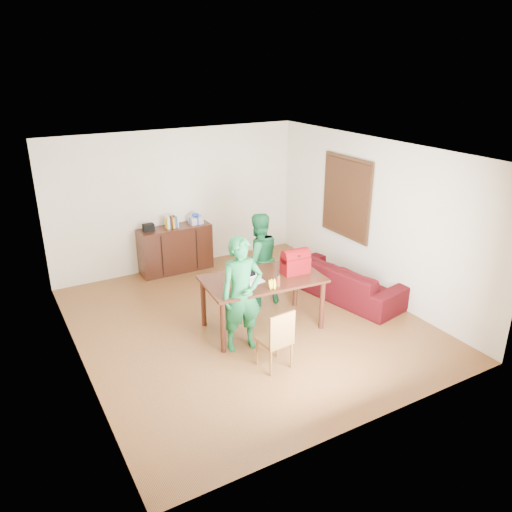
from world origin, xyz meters
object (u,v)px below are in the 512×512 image
laptop (252,279)px  bottle (278,280)px  person_near (242,294)px  table (263,284)px  sofa (345,280)px  person_far (258,259)px  chair (275,350)px  red_bag (295,264)px

laptop → bottle: (0.25, -0.32, 0.05)m
person_near → laptop: 0.46m
table → sofa: bearing=11.6°
laptop → bottle: size_ratio=1.76×
table → bottle: bearing=-78.6°
person_far → table: bearing=69.4°
chair → person_near: 0.90m
sofa → bottle: bearing=96.8°
bottle → sofa: 1.95m
person_far → chair: bearing=71.4°
bottle → sofa: bearing=18.2°
table → person_far: size_ratio=1.17×
person_far → bottle: 1.18m
person_near → sofa: bearing=22.5°
table → red_bag: red_bag is taller
chair → bottle: bearing=51.4°
chair → person_far: size_ratio=0.55×
table → person_far: 0.85m
bottle → laptop: bearing=128.4°
table → bottle: size_ratio=9.71×
red_bag → sofa: 1.47m
laptop → sofa: 2.10m
person_far → sofa: 1.62m
table → chair: (-0.40, -1.02, -0.47)m
laptop → red_bag: red_bag is taller
person_near → red_bag: size_ratio=4.05×
table → laptop: laptop is taller
chair → sofa: 2.52m
person_far → bottle: size_ratio=8.29×
person_near → bottle: (0.59, -0.01, 0.09)m
laptop → sofa: (2.01, 0.26, -0.57)m
table → person_near: (-0.55, -0.36, 0.12)m
person_far → red_bag: size_ratio=3.82×
chair → red_bag: (0.93, 0.93, 0.73)m
person_far → red_bag: (0.17, -0.85, 0.19)m
person_near → sofa: size_ratio=0.80×
person_near → laptop: bearing=51.1°
laptop → bottle: laptop is taller
person_far → sofa: (1.44, -0.55, -0.49)m
person_near → red_bag: bearing=23.1°
person_far → laptop: bearing=59.6°
table → red_bag: 0.60m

